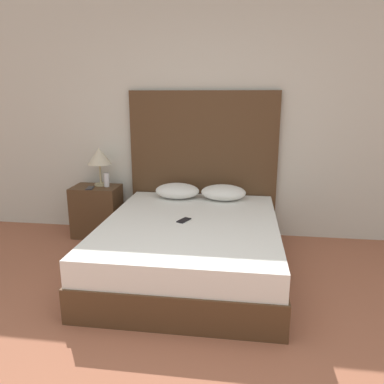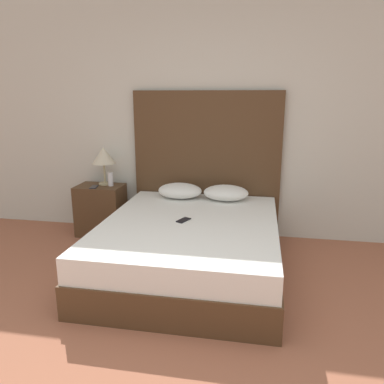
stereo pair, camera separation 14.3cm
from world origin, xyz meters
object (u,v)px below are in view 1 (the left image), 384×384
(bed, at_px, (191,246))
(phone_on_bed, at_px, (184,220))
(table_lamp, at_px, (99,157))
(phone_on_nightstand, at_px, (90,188))
(nightstand, at_px, (97,211))

(bed, relative_size, phone_on_bed, 11.98)
(phone_on_bed, height_order, table_lamp, table_lamp)
(bed, height_order, table_lamp, table_lamp)
(phone_on_bed, height_order, phone_on_nightstand, phone_on_nightstand)
(nightstand, xyz_separation_m, table_lamp, (0.04, 0.07, 0.63))
(nightstand, bearing_deg, phone_on_bed, -33.83)
(bed, xyz_separation_m, nightstand, (-1.22, 0.78, 0.05))
(bed, xyz_separation_m, phone_on_nightstand, (-1.25, 0.68, 0.35))
(phone_on_bed, bearing_deg, nightstand, 146.17)
(phone_on_bed, relative_size, nightstand, 0.28)
(phone_on_bed, bearing_deg, table_lamp, 142.74)
(nightstand, height_order, phone_on_nightstand, phone_on_nightstand)
(bed, distance_m, nightstand, 1.45)
(bed, bearing_deg, nightstand, 147.60)
(table_lamp, bearing_deg, bed, -35.73)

